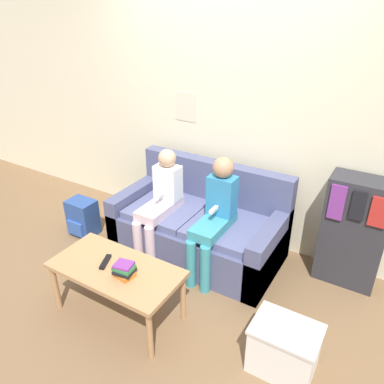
{
  "coord_description": "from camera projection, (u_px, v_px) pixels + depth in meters",
  "views": [
    {
      "loc": [
        1.54,
        -2.16,
        2.26
      ],
      "look_at": [
        0.0,
        0.4,
        0.73
      ],
      "focal_mm": 35.0,
      "sensor_mm": 36.0,
      "label": 1
    }
  ],
  "objects": [
    {
      "name": "ground_plane",
      "position": [
        170.0,
        281.0,
        3.39
      ],
      "size": [
        10.0,
        10.0,
        0.0
      ],
      "primitive_type": "plane",
      "color": "brown"
    },
    {
      "name": "wall_back",
      "position": [
        227.0,
        113.0,
        3.58
      ],
      "size": [
        8.0,
        0.06,
        2.6
      ],
      "color": "beige",
      "rests_on": "ground_plane"
    },
    {
      "name": "couch",
      "position": [
        199.0,
        227.0,
        3.67
      ],
      "size": [
        1.61,
        0.83,
        0.86
      ],
      "color": "#4C5175",
      "rests_on": "ground_plane"
    },
    {
      "name": "coffee_table",
      "position": [
        116.0,
        273.0,
        2.86
      ],
      "size": [
        1.02,
        0.51,
        0.46
      ],
      "color": "#AD7F51",
      "rests_on": "ground_plane"
    },
    {
      "name": "person_left",
      "position": [
        160.0,
        200.0,
        3.51
      ],
      "size": [
        0.24,
        0.57,
        1.05
      ],
      "color": "silver",
      "rests_on": "ground_plane"
    },
    {
      "name": "person_right",
      "position": [
        215.0,
        213.0,
        3.24
      ],
      "size": [
        0.24,
        0.57,
        1.09
      ],
      "color": "teal",
      "rests_on": "ground_plane"
    },
    {
      "name": "tv_remote",
      "position": [
        105.0,
        262.0,
        2.88
      ],
      "size": [
        0.1,
        0.17,
        0.02
      ],
      "rotation": [
        0.0,
        0.0,
        0.39
      ],
      "color": "black",
      "rests_on": "coffee_table"
    },
    {
      "name": "book_stack",
      "position": [
        124.0,
        270.0,
        2.73
      ],
      "size": [
        0.17,
        0.14,
        0.11
      ],
      "color": "orange",
      "rests_on": "coffee_table"
    },
    {
      "name": "bookshelf",
      "position": [
        353.0,
        232.0,
        3.19
      ],
      "size": [
        0.51,
        0.3,
        1.0
      ],
      "color": "#2D2D33",
      "rests_on": "ground_plane"
    },
    {
      "name": "storage_box",
      "position": [
        284.0,
        348.0,
        2.5
      ],
      "size": [
        0.44,
        0.33,
        0.38
      ],
      "color": "silver",
      "rests_on": "ground_plane"
    },
    {
      "name": "backpack",
      "position": [
        83.0,
        218.0,
        3.99
      ],
      "size": [
        0.29,
        0.25,
        0.39
      ],
      "color": "#284789",
      "rests_on": "ground_plane"
    }
  ]
}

